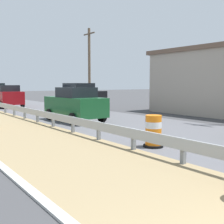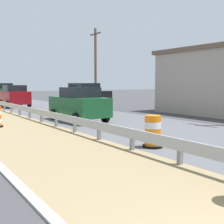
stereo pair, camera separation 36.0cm
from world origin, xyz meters
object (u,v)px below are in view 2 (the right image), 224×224
(car_lead_far_lane, at_px, (3,93))
(car_mid_far_lane, at_px, (85,97))
(utility_pole_mid, at_px, (96,66))
(car_trailing_far_lane, at_px, (14,96))
(traffic_barrel_close, at_px, (153,133))
(car_lead_near_lane, at_px, (79,104))

(car_lead_far_lane, relative_size, car_mid_far_lane, 0.96)
(car_lead_far_lane, relative_size, utility_pole_mid, 0.64)
(car_mid_far_lane, relative_size, car_trailing_far_lane, 1.09)
(traffic_barrel_close, bearing_deg, car_lead_near_lane, 81.37)
(car_mid_far_lane, distance_m, utility_pole_mid, 5.87)
(car_lead_near_lane, relative_size, car_trailing_far_lane, 0.96)
(traffic_barrel_close, height_order, car_lead_far_lane, car_lead_far_lane)
(car_lead_far_lane, height_order, car_mid_far_lane, car_lead_far_lane)
(car_lead_near_lane, bearing_deg, utility_pole_mid, -37.70)
(car_trailing_far_lane, bearing_deg, car_mid_far_lane, -154.90)
(car_lead_far_lane, distance_m, utility_pole_mid, 11.83)
(car_trailing_far_lane, bearing_deg, utility_pole_mid, -116.21)
(traffic_barrel_close, bearing_deg, car_lead_far_lane, 86.91)
(car_mid_far_lane, bearing_deg, utility_pole_mid, 140.41)
(utility_pole_mid, bearing_deg, car_lead_far_lane, 122.05)
(car_trailing_far_lane, distance_m, utility_pole_mid, 7.97)
(utility_pole_mid, bearing_deg, car_mid_far_lane, -129.58)
(car_lead_near_lane, xyz_separation_m, car_lead_far_lane, (0.27, 18.69, 0.12))
(car_lead_far_lane, relative_size, car_trailing_far_lane, 1.05)
(traffic_barrel_close, distance_m, car_trailing_far_lane, 20.01)
(utility_pole_mid, bearing_deg, traffic_barrel_close, -114.52)
(traffic_barrel_close, height_order, car_trailing_far_lane, car_trailing_far_lane)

